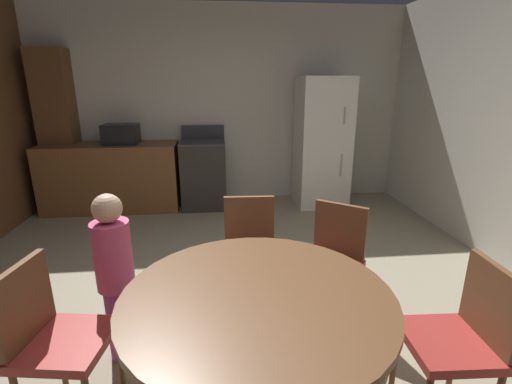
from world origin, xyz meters
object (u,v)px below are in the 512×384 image
(microwave, at_px, (121,134))
(dining_table, at_px, (257,323))
(oven_range, at_px, (204,174))
(refrigerator, at_px, (322,143))
(chair_northeast, at_px, (333,257))
(chair_north, at_px, (250,248))
(chair_west, at_px, (52,334))
(person_child, at_px, (116,275))
(chair_east, at_px, (463,334))

(microwave, relative_size, dining_table, 0.35)
(oven_range, distance_m, dining_table, 3.51)
(refrigerator, bearing_deg, chair_northeast, -103.77)
(chair_north, relative_size, chair_west, 1.00)
(oven_range, bearing_deg, chair_northeast, -69.58)
(dining_table, relative_size, person_child, 1.16)
(refrigerator, bearing_deg, person_child, -125.86)
(dining_table, height_order, chair_north, chair_north)
(chair_west, bearing_deg, oven_range, 88.20)
(microwave, relative_size, chair_northeast, 0.51)
(refrigerator, height_order, microwave, refrigerator)
(refrigerator, relative_size, person_child, 1.61)
(microwave, distance_m, chair_west, 3.39)
(dining_table, relative_size, chair_north, 1.45)
(refrigerator, xyz_separation_m, chair_north, (-1.22, -2.42, -0.38))
(chair_northeast, relative_size, person_child, 0.80)
(refrigerator, relative_size, chair_east, 2.02)
(chair_east, bearing_deg, person_child, -16.00)
(microwave, bearing_deg, refrigerator, -1.06)
(chair_east, distance_m, chair_northeast, 0.94)
(refrigerator, relative_size, microwave, 4.00)
(chair_north, bearing_deg, refrigerator, 156.23)
(oven_range, height_order, person_child, oven_range)
(chair_west, xyz_separation_m, chair_northeast, (1.63, 0.64, 0.00))
(chair_northeast, bearing_deg, dining_table, 0.00)
(oven_range, xyz_separation_m, refrigerator, (1.64, -0.05, 0.41))
(chair_east, xyz_separation_m, person_child, (-1.81, 0.62, 0.08))
(chair_northeast, bearing_deg, oven_range, -121.67)
(chair_north, bearing_deg, oven_range, -167.24)
(chair_west, bearing_deg, dining_table, 0.00)
(oven_range, height_order, chair_east, oven_range)
(microwave, distance_m, chair_north, 2.93)
(microwave, relative_size, person_child, 0.40)
(chair_west, bearing_deg, refrigerator, 64.14)
(dining_table, bearing_deg, chair_northeast, 52.09)
(chair_north, bearing_deg, chair_west, -47.98)
(oven_range, relative_size, refrigerator, 0.62)
(chair_east, distance_m, person_child, 1.92)
(chair_west, height_order, person_child, person_child)
(oven_range, height_order, chair_northeast, oven_range)
(refrigerator, distance_m, chair_northeast, 2.73)
(microwave, height_order, chair_east, microwave)
(person_child, bearing_deg, chair_west, -80.86)
(chair_west, relative_size, chair_northeast, 1.00)
(microwave, xyz_separation_m, chair_north, (1.48, -2.47, -0.53))
(microwave, xyz_separation_m, chair_west, (0.43, -3.32, -0.53))
(chair_north, relative_size, person_child, 0.80)
(chair_northeast, bearing_deg, person_child, -42.88)
(dining_table, xyz_separation_m, chair_north, (0.05, 1.02, -0.11))
(refrigerator, distance_m, chair_west, 4.00)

